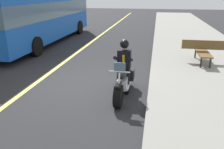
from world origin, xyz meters
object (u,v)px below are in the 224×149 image
(rider_main, at_px, (124,62))
(bus_near, at_px, (41,13))
(motorcycle_main, at_px, (123,81))
(bench_sidewalk, at_px, (203,50))

(rider_main, relative_size, bus_near, 0.16)
(motorcycle_main, height_order, bench_sidewalk, motorcycle_main)
(rider_main, xyz_separation_m, bench_sidewalk, (-3.60, 2.99, -0.32))
(bench_sidewalk, bearing_deg, bus_near, -109.50)
(rider_main, relative_size, bench_sidewalk, 0.96)
(motorcycle_main, xyz_separation_m, rider_main, (-0.19, -0.00, 0.58))
(rider_main, height_order, bus_near, bus_near)
(bus_near, distance_m, bench_sidewalk, 9.83)
(rider_main, height_order, bench_sidewalk, rider_main)
(rider_main, distance_m, bench_sidewalk, 4.69)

